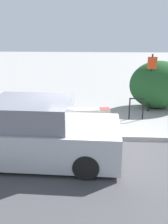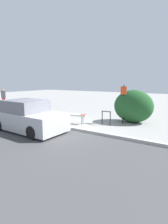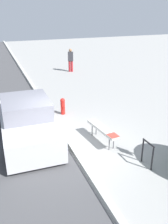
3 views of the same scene
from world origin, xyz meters
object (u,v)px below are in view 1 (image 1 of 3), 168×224
object	(u,v)px
sign_post	(151,78)
parked_car_near	(37,134)
bike_rack	(136,106)
bench	(86,111)

from	to	relation	value
sign_post	parked_car_near	xyz separation A→B (m)	(-3.57, -4.11, -0.69)
bike_rack	parked_car_near	size ratio (longest dim) A/B	0.20
bike_rack	sign_post	distance (m)	1.46
bike_rack	parked_car_near	world-z (taller)	parked_car_near
bench	bike_rack	size ratio (longest dim) A/B	2.08
bench	bike_rack	distance (m)	1.94
bench	parked_car_near	distance (m)	2.72
bench	parked_car_near	size ratio (longest dim) A/B	0.42
bench	sign_post	world-z (taller)	sign_post
bench	sign_post	bearing A→B (deg)	26.42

